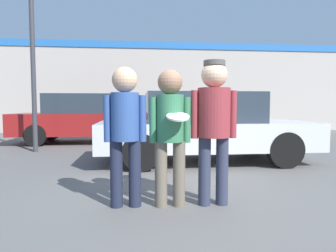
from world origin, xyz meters
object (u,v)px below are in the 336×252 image
person_left (125,125)px  person_middle_with_frisbee (170,127)px  shrub (214,120)px  parked_car_near (204,127)px  person_right (214,118)px  parked_car_far (88,119)px  street_lamp (42,0)px

person_left → person_middle_with_frisbee: person_left is taller
shrub → person_left: bearing=-110.6°
parked_car_near → person_right: bearing=-100.5°
parked_car_far → street_lamp: 3.74m
street_lamp → parked_car_far: bearing=66.6°
parked_car_far → shrub: bearing=31.5°
person_right → parked_car_far: person_right is taller
person_middle_with_frisbee → person_right: size_ratio=0.94×
parked_car_near → parked_car_far: (-3.02, 3.67, 0.03)m
person_middle_with_frisbee → parked_car_near: (1.05, 2.81, -0.21)m
person_left → shrub: bearing=69.4°
person_right → shrub: 9.90m
person_right → parked_car_near: bearing=79.5°
parked_car_far → street_lamp: (-0.81, -1.88, 3.13)m
person_middle_with_frisbee → parked_car_far: size_ratio=0.35×
person_left → shrub: person_left is taller
person_left → person_right: (1.07, -0.05, 0.08)m
shrub → street_lamp: bearing=-139.6°
person_middle_with_frisbee → street_lamp: size_ratio=0.26×
person_middle_with_frisbee → parked_car_near: 3.01m
person_middle_with_frisbee → person_right: bearing=-0.1°
person_middle_with_frisbee → parked_car_far: (-1.97, 6.49, -0.18)m
street_lamp → person_left: bearing=-63.7°
person_middle_with_frisbee → parked_car_near: bearing=69.5°
person_left → parked_car_far: person_left is taller
parked_car_near → parked_car_far: bearing=129.4°
person_left → parked_car_near: bearing=60.2°
person_left → person_right: bearing=-2.5°
person_middle_with_frisbee → street_lamp: bearing=121.2°
person_middle_with_frisbee → person_right: person_right is taller
person_right → shrub: size_ratio=1.52×
person_left → parked_car_near: person_left is taller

